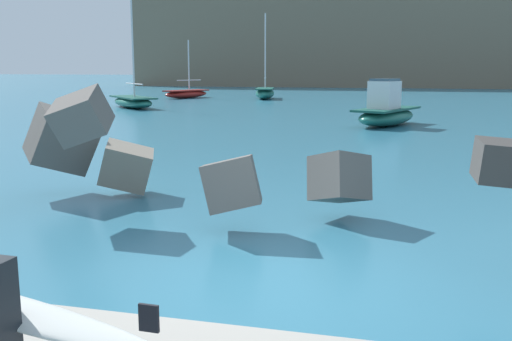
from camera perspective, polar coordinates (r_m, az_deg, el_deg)
ground_plane at (r=7.69m, az=1.15°, el=-11.06°), size 400.00×400.00×0.00m
breakwater_jetty at (r=10.20m, az=-15.64°, el=0.15°), size 27.87×6.50×2.56m
boat_near_left at (r=53.67m, az=-6.91°, el=7.59°), size 3.56×5.14×5.25m
boat_near_right at (r=52.09m, az=0.89°, el=7.72°), size 2.59×5.45×7.51m
boat_mid_left at (r=41.30m, az=-12.11°, el=6.73°), size 5.48×5.58×7.83m
boat_mid_centre at (r=28.58m, az=12.77°, el=5.72°), size 3.53×5.24×2.27m
headland_bluff at (r=103.88m, az=13.97°, el=13.28°), size 79.26×45.64×17.81m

